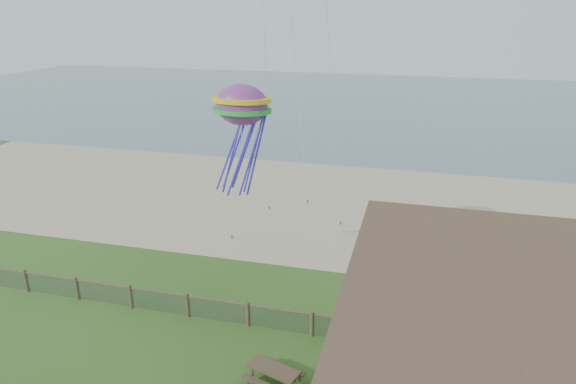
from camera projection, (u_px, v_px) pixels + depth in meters
sand_beach at (318, 204)px, 38.22m from camera, size 72.00×20.00×0.02m
ocean at (375, 103)px, 78.24m from camera, size 160.00×68.00×0.02m
chainlink_fence at (248, 315)px, 23.49m from camera, size 36.20×0.20×1.25m
picnic_table at (274, 375)px, 19.87m from camera, size 2.43×2.10×0.87m
octopus_kite at (243, 136)px, 26.73m from camera, size 3.31×2.48×6.44m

